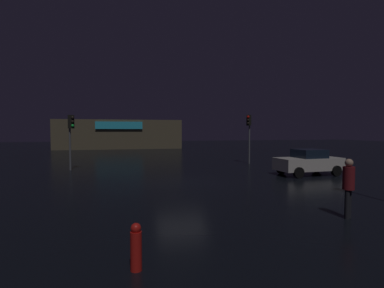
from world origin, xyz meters
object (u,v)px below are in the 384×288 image
at_px(traffic_signal_cross_left, 71,130).
at_px(fire_hydrant, 136,247).
at_px(traffic_signal_main, 249,128).
at_px(store_building, 120,134).
at_px(pedestrian, 348,183).
at_px(car_near, 308,162).

xyz_separation_m(traffic_signal_cross_left, fire_hydrant, (3.68, -15.14, -2.27)).
bearing_deg(traffic_signal_main, fire_hydrant, -120.45).
bearing_deg(traffic_signal_main, traffic_signal_cross_left, -175.73).
xyz_separation_m(store_building, pedestrian, (7.33, -38.60, -1.05)).
bearing_deg(car_near, pedestrian, -117.61).
height_order(store_building, traffic_signal_cross_left, store_building).
distance_m(traffic_signal_cross_left, fire_hydrant, 15.75).
xyz_separation_m(store_building, traffic_signal_main, (10.43, -24.38, 0.79)).
bearing_deg(pedestrian, traffic_signal_cross_left, 127.22).
xyz_separation_m(pedestrian, fire_hydrant, (-6.37, -1.91, -0.61)).
bearing_deg(pedestrian, car_near, 62.39).
bearing_deg(traffic_signal_cross_left, store_building, 83.87).
relative_size(traffic_signal_cross_left, car_near, 0.93).
distance_m(store_building, traffic_signal_cross_left, 25.52).
xyz_separation_m(car_near, pedestrian, (-4.13, -7.89, 0.29)).
relative_size(store_building, traffic_signal_main, 4.58).
height_order(traffic_signal_cross_left, car_near, traffic_signal_cross_left).
xyz_separation_m(traffic_signal_main, car_near, (1.02, -6.33, -2.13)).
relative_size(pedestrian, fire_hydrant, 1.98).
bearing_deg(fire_hydrant, store_building, 91.35).
relative_size(traffic_signal_main, car_near, 0.98).
distance_m(traffic_signal_main, fire_hydrant, 18.86).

